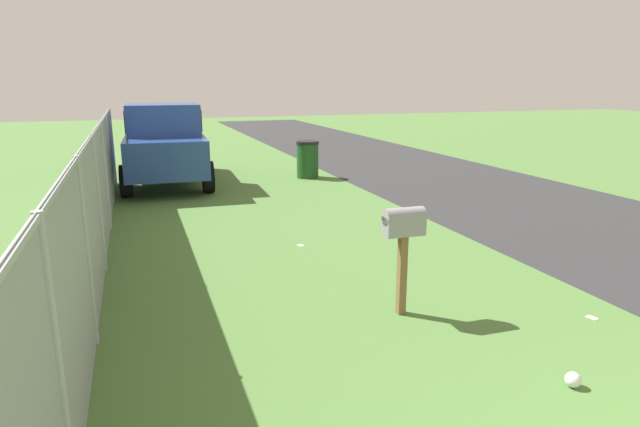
# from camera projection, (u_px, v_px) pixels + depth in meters

# --- Properties ---
(mailbox) EXTENTS (0.22, 0.47, 1.27)m
(mailbox) POSITION_uv_depth(u_px,v_px,m) (404.00, 230.00, 6.04)
(mailbox) COLOR brown
(mailbox) RESTS_ON ground
(pickup_truck) EXTENTS (4.97, 2.30, 2.09)m
(pickup_truck) POSITION_uv_depth(u_px,v_px,m) (165.00, 142.00, 13.89)
(pickup_truck) COLOR #284793
(pickup_truck) RESTS_ON ground
(trash_bin) EXTENTS (0.64, 0.64, 1.02)m
(trash_bin) POSITION_uv_depth(u_px,v_px,m) (308.00, 159.00, 14.95)
(trash_bin) COLOR #1E4C1E
(trash_bin) RESTS_ON ground
(fence_section) EXTENTS (14.19, 0.07, 1.95)m
(fence_section) POSITION_uv_depth(u_px,v_px,m) (98.00, 199.00, 7.46)
(fence_section) COLOR #9EA3A8
(fence_section) RESTS_ON ground
(litter_bag_midfield_b) EXTENTS (0.14, 0.14, 0.14)m
(litter_bag_midfield_b) POSITION_uv_depth(u_px,v_px,m) (573.00, 380.00, 4.75)
(litter_bag_midfield_b) COLOR silver
(litter_bag_midfield_b) RESTS_ON ground
(litter_wrapper_midfield_a) EXTENTS (0.14, 0.11, 0.01)m
(litter_wrapper_midfield_a) POSITION_uv_depth(u_px,v_px,m) (301.00, 245.00, 8.86)
(litter_wrapper_midfield_a) COLOR silver
(litter_wrapper_midfield_a) RESTS_ON ground
(litter_wrapper_near_hydrant) EXTENTS (0.14, 0.11, 0.01)m
(litter_wrapper_near_hydrant) POSITION_uv_depth(u_px,v_px,m) (592.00, 317.00, 6.15)
(litter_wrapper_near_hydrant) COLOR silver
(litter_wrapper_near_hydrant) RESTS_ON ground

